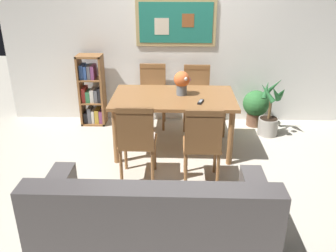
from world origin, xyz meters
name	(u,v)px	position (x,y,z in m)	size (l,w,h in m)	color
ground_plane	(177,168)	(0.00, 0.00, 0.00)	(12.00, 12.00, 0.00)	beige
wall_back_with_painting	(179,35)	(0.00, 1.61, 1.30)	(5.20, 0.14, 2.60)	silver
dining_table	(174,103)	(-0.05, 0.52, 0.64)	(1.53, 0.94, 0.73)	brown
dining_chair_far_right	(197,92)	(0.27, 1.31, 0.54)	(0.40, 0.41, 0.91)	brown
dining_chair_far_left	(153,90)	(-0.38, 1.36, 0.54)	(0.40, 0.41, 0.91)	brown
dining_chair_near_right	(202,140)	(0.27, -0.32, 0.54)	(0.40, 0.41, 0.91)	brown
dining_chair_near_left	(137,137)	(-0.43, -0.28, 0.54)	(0.40, 0.41, 0.91)	brown
leather_couch	(154,227)	(-0.17, -1.45, 0.31)	(1.80, 0.84, 0.84)	#514C4C
bookshelf	(92,94)	(-1.28, 1.35, 0.47)	(0.36, 0.28, 1.06)	brown
potted_ivy	(256,106)	(1.16, 1.35, 0.31)	(0.39, 0.39, 0.63)	brown
potted_palm	(269,116)	(1.29, 1.01, 0.29)	(0.39, 0.41, 0.82)	#B2ADA3
flower_vase	(182,81)	(0.05, 0.58, 0.90)	(0.21, 0.20, 0.30)	slate
tv_remote	(201,102)	(0.27, 0.29, 0.74)	(0.09, 0.16, 0.02)	black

